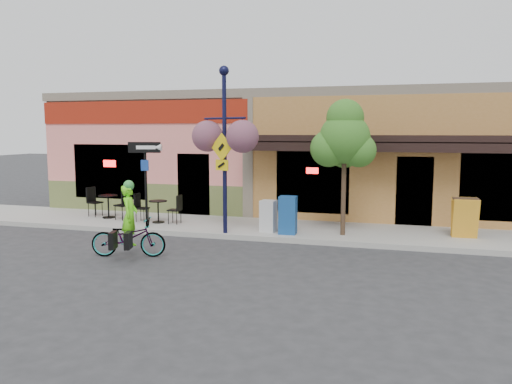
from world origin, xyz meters
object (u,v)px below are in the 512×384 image
newspaper_box_grey (268,216)px  bicycle (129,237)px  newspaper_box_blue (288,215)px  building (300,151)px  cyclist_rider (130,226)px  street_tree (344,167)px  lamp_post (225,151)px  one_way_sign (146,185)px

newspaper_box_grey → bicycle: bearing=-124.2°
bicycle → newspaper_box_blue: bearing=-61.6°
newspaper_box_grey → building: bearing=98.7°
cyclist_rider → street_tree: bearing=-69.6°
building → lamp_post: lamp_post is taller
lamp_post → newspaper_box_blue: lamp_post is taller
cyclist_rider → newspaper_box_blue: size_ratio=1.42×
building → cyclist_rider: size_ratio=11.81×
building → one_way_sign: 7.49m
cyclist_rider → one_way_sign: size_ratio=0.59×
cyclist_rider → newspaper_box_grey: bearing=-54.0°
bicycle → one_way_sign: 3.29m
building → lamp_post: size_ratio=3.82×
bicycle → street_tree: 6.13m
building → one_way_sign: building is taller
lamp_post → newspaper_box_blue: 2.58m
cyclist_rider → newspaper_box_grey: 4.19m
bicycle → newspaper_box_blue: newspaper_box_blue is taller
cyclist_rider → street_tree: (4.83, 3.34, 1.31)m
bicycle → street_tree: street_tree is taller
lamp_post → newspaper_box_grey: size_ratio=5.15×
building → lamp_post: (-0.88, -6.80, 0.28)m
street_tree → lamp_post: bearing=-169.2°
one_way_sign → cyclist_rider: bearing=-81.3°
one_way_sign → newspaper_box_grey: bearing=-8.2°
bicycle → lamp_post: size_ratio=0.39×
lamp_post → bicycle: bearing=-98.3°
one_way_sign → newspaper_box_grey: 3.91m
one_way_sign → street_tree: 6.01m
one_way_sign → newspaper_box_blue: 4.49m
bicycle → cyclist_rider: (0.05, 0.00, 0.29)m
newspaper_box_blue → cyclist_rider: bearing=-139.4°
bicycle → newspaper_box_blue: (3.34, 3.07, 0.21)m
building → bicycle: (-2.45, -9.51, -1.77)m
one_way_sign → street_tree: (5.96, 0.39, 0.63)m
one_way_sign → street_tree: bearing=-8.4°
newspaper_box_grey → street_tree: 2.61m
lamp_post → street_tree: (3.31, 0.63, -0.45)m
newspaper_box_blue → newspaper_box_grey: size_ratio=1.17×
lamp_post → street_tree: 3.40m
street_tree → bicycle: bearing=-145.6°
cyclist_rider → newspaper_box_blue: (3.29, 3.07, -0.08)m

